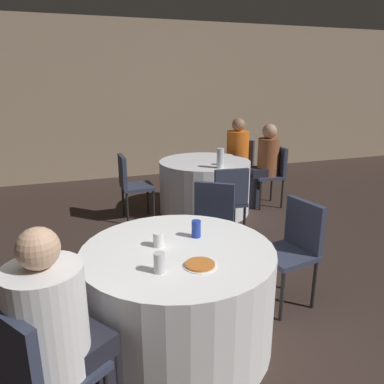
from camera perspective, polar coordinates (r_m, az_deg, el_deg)
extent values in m
plane|color=#332621|center=(2.84, -1.22, -22.33)|extent=(16.00, 16.00, 0.00)
cube|color=gray|center=(7.02, -13.95, 13.20)|extent=(16.00, 0.06, 2.80)
cylinder|color=white|center=(2.67, -2.09, -15.64)|extent=(1.29, 1.29, 0.72)
cylinder|color=silver|center=(5.20, 1.93, 0.87)|extent=(1.24, 1.24, 0.72)
cube|color=#2D3347|center=(2.44, -24.13, -18.48)|extent=(0.46, 0.46, 0.04)
cylinder|color=black|center=(2.72, -20.06, -19.97)|extent=(0.03, 0.03, 0.42)
cylinder|color=black|center=(2.45, -18.71, -24.48)|extent=(0.03, 0.03, 0.42)
cube|color=#2D3347|center=(3.46, 2.70, -6.12)|extent=(0.56, 0.56, 0.04)
cube|color=#2D3347|center=(3.55, 3.40, -1.72)|extent=(0.34, 0.26, 0.40)
cylinder|color=black|center=(3.38, 4.86, -11.12)|extent=(0.03, 0.03, 0.42)
cylinder|color=black|center=(3.45, -0.79, -10.45)|extent=(0.03, 0.03, 0.42)
cylinder|color=black|center=(3.68, 5.86, -8.70)|extent=(0.03, 0.03, 0.42)
cylinder|color=black|center=(3.74, 0.67, -8.14)|extent=(0.03, 0.03, 0.42)
cube|color=#2D3347|center=(2.11, -20.26, -24.29)|extent=(0.56, 0.56, 0.04)
cube|color=#2D3347|center=(1.91, -25.77, -21.46)|extent=(0.26, 0.34, 0.40)
cylinder|color=black|center=(2.43, -18.50, -24.76)|extent=(0.03, 0.03, 0.42)
cube|color=#2D3347|center=(3.13, 14.05, -9.25)|extent=(0.46, 0.46, 0.04)
cube|color=#2D3347|center=(3.16, 16.74, -4.83)|extent=(0.12, 0.38, 0.40)
cylinder|color=black|center=(3.03, 13.53, -15.17)|extent=(0.03, 0.03, 0.42)
cylinder|color=black|center=(3.25, 9.41, -12.56)|extent=(0.03, 0.03, 0.42)
cylinder|color=black|center=(3.24, 18.10, -13.27)|extent=(0.03, 0.03, 0.42)
cylinder|color=black|center=(3.45, 13.94, -11.00)|extent=(0.03, 0.03, 0.42)
cube|color=#2D3347|center=(4.93, -8.34, 0.80)|extent=(0.40, 0.40, 0.04)
cube|color=#2D3347|center=(4.84, -10.54, 3.11)|extent=(0.05, 0.38, 0.40)
cylinder|color=black|center=(5.19, -6.76, -1.00)|extent=(0.03, 0.03, 0.42)
cylinder|color=black|center=(4.87, -5.87, -2.16)|extent=(0.03, 0.03, 0.42)
cylinder|color=black|center=(5.13, -10.46, -1.37)|extent=(0.03, 0.03, 0.42)
cylinder|color=black|center=(4.81, -9.81, -2.58)|extent=(0.03, 0.03, 0.42)
cube|color=#2D3347|center=(4.31, 5.16, -1.43)|extent=(0.44, 0.44, 0.04)
cube|color=#2D3347|center=(4.08, 6.03, 0.74)|extent=(0.38, 0.09, 0.40)
cylinder|color=black|center=(4.50, 2.35, -3.74)|extent=(0.03, 0.03, 0.42)
cylinder|color=black|center=(4.59, 6.45, -3.38)|extent=(0.03, 0.03, 0.42)
cylinder|color=black|center=(4.19, 3.58, -5.33)|extent=(0.03, 0.03, 0.42)
cylinder|color=black|center=(4.30, 7.95, -4.90)|extent=(0.03, 0.03, 0.42)
cube|color=#2D3347|center=(5.52, 11.35, 2.39)|extent=(0.43, 0.43, 0.04)
cube|color=#2D3347|center=(5.55, 13.16, 4.70)|extent=(0.08, 0.38, 0.40)
cylinder|color=black|center=(5.36, 10.36, -0.57)|extent=(0.03, 0.03, 0.42)
cylinder|color=black|center=(5.65, 8.92, 0.43)|extent=(0.03, 0.03, 0.42)
cylinder|color=black|center=(5.51, 13.57, -0.29)|extent=(0.03, 0.03, 0.42)
cylinder|color=black|center=(5.80, 12.00, 0.67)|extent=(0.03, 0.03, 0.42)
cube|color=#2D3347|center=(5.97, 6.87, 3.69)|extent=(0.56, 0.56, 0.04)
cube|color=#2D3347|center=(6.08, 7.75, 6.03)|extent=(0.26, 0.34, 0.40)
cylinder|color=black|center=(5.80, 7.48, 0.92)|extent=(0.03, 0.03, 0.42)
cylinder|color=black|center=(5.96, 4.58, 1.44)|extent=(0.03, 0.03, 0.42)
cylinder|color=black|center=(6.10, 8.96, 1.64)|extent=(0.03, 0.03, 0.42)
cylinder|color=black|center=(6.25, 6.16, 2.12)|extent=(0.03, 0.03, 0.42)
cylinder|color=black|center=(2.34, -14.74, -25.84)|extent=(0.24, 0.24, 0.46)
cube|color=black|center=(2.11, -17.83, -21.54)|extent=(0.46, 0.47, 0.12)
cylinder|color=white|center=(1.93, -21.17, -17.78)|extent=(0.36, 0.36, 0.54)
sphere|color=tan|center=(1.76, -22.42, -7.95)|extent=(0.19, 0.19, 0.19)
cylinder|color=black|center=(5.83, 5.78, 1.27)|extent=(0.24, 0.24, 0.46)
cube|color=black|center=(5.86, 6.38, 4.16)|extent=(0.45, 0.45, 0.12)
cylinder|color=orange|center=(5.91, 6.97, 6.51)|extent=(0.34, 0.34, 0.56)
sphere|color=#997056|center=(5.85, 7.11, 10.16)|extent=(0.20, 0.20, 0.20)
cylinder|color=black|center=(5.48, 9.16, 0.11)|extent=(0.24, 0.24, 0.46)
cube|color=black|center=(5.45, 10.35, 3.03)|extent=(0.34, 0.31, 0.12)
cylinder|color=brown|center=(5.45, 11.52, 5.26)|extent=(0.30, 0.30, 0.52)
sphere|color=tan|center=(5.39, 11.75, 9.06)|extent=(0.21, 0.21, 0.21)
cylinder|color=white|center=(2.28, 1.22, -11.15)|extent=(0.20, 0.20, 0.01)
cylinder|color=#BC6628|center=(2.28, 1.22, -10.95)|extent=(0.18, 0.18, 0.01)
cylinder|color=silver|center=(2.20, -5.00, -10.67)|extent=(0.07, 0.07, 0.12)
cylinder|color=#1E38A5|center=(2.65, 0.65, -5.64)|extent=(0.07, 0.07, 0.12)
cylinder|color=white|center=(2.52, -5.11, -7.22)|extent=(0.07, 0.07, 0.10)
cylinder|color=silver|center=(4.69, 4.33, 5.16)|extent=(0.09, 0.09, 0.25)
cylinder|color=silver|center=(4.89, 4.33, 4.67)|extent=(0.07, 0.07, 0.09)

